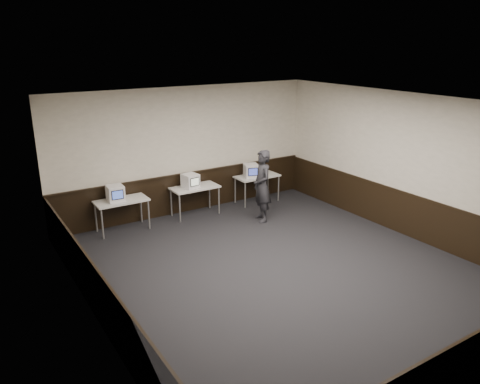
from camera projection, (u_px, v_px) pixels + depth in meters
name	position (u px, v px, depth m)	size (l,w,h in m)	color
floor	(281.00, 270.00, 9.08)	(8.00, 8.00, 0.00)	black
ceiling	(286.00, 105.00, 8.09)	(8.00, 8.00, 0.00)	white
back_wall	(187.00, 151.00, 11.79)	(7.00, 7.00, 0.00)	beige
left_wall	(92.00, 232.00, 6.80)	(8.00, 8.00, 0.00)	beige
right_wall	(409.00, 166.00, 10.37)	(8.00, 8.00, 0.00)	beige
wainscot_back	(188.00, 192.00, 12.12)	(6.98, 0.04, 1.00)	black
wainscot_front	(478.00, 363.00, 5.73)	(6.98, 0.04, 1.00)	black
wainscot_left	(100.00, 298.00, 7.15)	(0.04, 7.98, 1.00)	black
wainscot_right	(403.00, 213.00, 10.70)	(0.04, 7.98, 1.00)	black
wainscot_rail	(188.00, 173.00, 11.94)	(6.98, 0.06, 0.04)	black
desk_left	(121.00, 203.00, 10.79)	(1.20, 0.60, 0.75)	silver
desk_center	(195.00, 189.00, 11.76)	(1.20, 0.60, 0.75)	silver
desk_right	(257.00, 178.00, 12.73)	(1.20, 0.60, 0.75)	silver
emac_left	(115.00, 193.00, 10.65)	(0.39, 0.41, 0.37)	white
emac_center	(190.00, 181.00, 11.60)	(0.41, 0.42, 0.35)	white
emac_right	(251.00, 171.00, 12.50)	(0.46, 0.47, 0.36)	white
person	(262.00, 186.00, 11.34)	(0.65, 0.42, 1.78)	#232328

